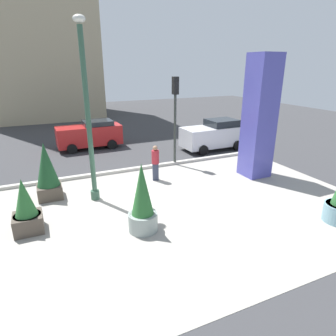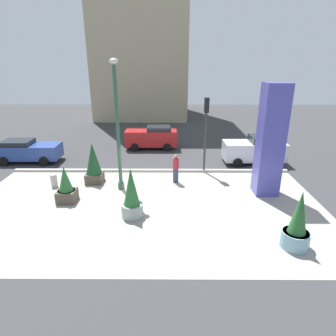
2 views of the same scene
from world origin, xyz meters
name	(u,v)px [view 2 (image 2 of 2)]	position (x,y,z in m)	size (l,w,h in m)	color
ground_plane	(151,167)	(0.00, 4.00, 0.00)	(60.00, 60.00, 0.00)	#38383A
plaza_pavement	(144,209)	(0.00, -2.00, 0.00)	(18.00, 10.00, 0.02)	#9E998E
curb_strip	(151,171)	(0.00, 3.12, 0.08)	(18.00, 0.24, 0.16)	#B7B2A8
lamp_post	(118,130)	(-1.52, 0.39, 3.44)	(0.44, 0.44, 7.04)	#335642
art_pillar_blue	(270,141)	(6.54, -0.06, 2.96)	(1.23, 1.23, 5.93)	#4C4CAD
potted_plant_curbside	(93,164)	(-3.25, 1.30, 1.18)	(0.99, 0.99, 2.44)	#4C4238
potted_plant_mid_plaza	(66,187)	(-4.08, -1.23, 0.84)	(0.93, 0.93, 1.93)	#4C4238
potted_plant_near_right	(132,196)	(-0.50, -2.78, 1.06)	(1.01, 1.01, 2.44)	gray
potted_plant_by_pillar	(297,226)	(6.18, -5.12, 0.95)	(1.08, 1.08, 2.42)	#7AA8B7
concrete_bollard	(54,180)	(-5.48, 0.69, 0.38)	(0.36, 0.36, 0.75)	#B2ADA3
traffic_light_far_side	(206,123)	(3.51, 3.11, 3.24)	(0.28, 0.42, 4.81)	#333833
car_passing_lane	(255,150)	(7.32, 4.97, 0.98)	(4.31, 2.12, 1.96)	silver
car_far_lane	(152,137)	(-0.22, 8.61, 0.95)	(4.23, 2.03, 1.85)	red
car_intersection	(27,151)	(-9.00, 5.12, 0.83)	(4.51, 2.06, 1.59)	#2D4793
pedestrian_crossing	(176,167)	(1.62, 1.33, 0.99)	(0.44, 0.44, 1.76)	#33384C
highrise_across_street	(141,20)	(-2.24, 24.56, 11.48)	(11.09, 11.00, 22.95)	tan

